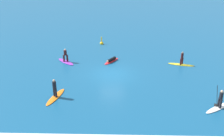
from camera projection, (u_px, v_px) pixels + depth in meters
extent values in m
plane|color=navy|center=(112.00, 74.00, 27.82)|extent=(120.00, 120.00, 0.00)
ellipsoid|color=red|center=(111.00, 61.00, 31.09)|extent=(1.99, 2.48, 0.10)
cylinder|color=black|center=(112.00, 59.00, 31.04)|extent=(1.06, 1.32, 0.34)
sphere|color=tan|center=(108.00, 61.00, 30.44)|extent=(0.30, 0.30, 0.22)
ellipsoid|color=orange|center=(56.00, 97.00, 23.32)|extent=(1.47, 3.22, 0.09)
cylinder|color=black|center=(54.00, 92.00, 23.23)|extent=(0.25, 0.25, 0.85)
cylinder|color=black|center=(56.00, 93.00, 23.03)|extent=(0.25, 0.25, 0.85)
cylinder|color=black|center=(54.00, 85.00, 22.83)|extent=(0.42, 0.42, 0.63)
sphere|color=tan|center=(54.00, 81.00, 22.65)|extent=(0.27, 0.27, 0.22)
ellipsoid|color=white|center=(219.00, 107.00, 21.72)|extent=(2.99, 2.33, 0.10)
cylinder|color=black|center=(219.00, 102.00, 21.68)|extent=(0.29, 0.29, 0.79)
cylinder|color=black|center=(221.00, 104.00, 21.41)|extent=(0.29, 0.29, 0.79)
cylinder|color=black|center=(221.00, 96.00, 21.27)|extent=(0.44, 0.44, 0.56)
sphere|color=tan|center=(222.00, 91.00, 21.10)|extent=(0.32, 0.32, 0.23)
cylinder|color=black|center=(217.00, 96.00, 21.43)|extent=(0.23, 0.30, 1.90)
cube|color=black|center=(215.00, 105.00, 21.80)|extent=(0.16, 0.20, 0.32)
ellipsoid|color=purple|center=(66.00, 62.00, 30.93)|extent=(2.53, 2.52, 0.11)
cylinder|color=#381414|center=(67.00, 58.00, 30.79)|extent=(0.30, 0.30, 0.80)
cylinder|color=#381414|center=(64.00, 58.00, 30.71)|extent=(0.30, 0.30, 0.80)
cylinder|color=#381414|center=(65.00, 53.00, 30.47)|extent=(0.49, 0.49, 0.57)
sphere|color=beige|center=(65.00, 50.00, 30.31)|extent=(0.29, 0.29, 0.20)
ellipsoid|color=yellow|center=(181.00, 65.00, 30.17)|extent=(3.08, 1.39, 0.07)
cylinder|color=#381414|center=(182.00, 61.00, 30.11)|extent=(0.22, 0.22, 0.75)
cylinder|color=#381414|center=(181.00, 62.00, 29.89)|extent=(0.22, 0.22, 0.75)
cylinder|color=#381414|center=(182.00, 56.00, 29.73)|extent=(0.35, 0.35, 0.59)
sphere|color=#A37556|center=(183.00, 53.00, 29.56)|extent=(0.25, 0.25, 0.21)
sphere|color=yellow|center=(102.00, 43.00, 37.07)|extent=(0.50, 0.50, 0.50)
cylinder|color=yellow|center=(102.00, 41.00, 36.90)|extent=(0.14, 0.14, 1.06)
cube|color=white|center=(108.00, 140.00, 17.86)|extent=(25.28, 0.90, 0.18)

